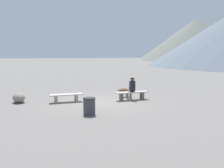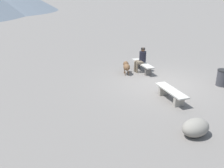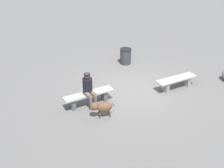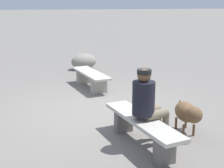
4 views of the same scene
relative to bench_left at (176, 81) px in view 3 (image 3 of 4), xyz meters
The scene contains 6 objects.
ground 1.84m from the bench_left, 10.22° to the right, with size 210.00×210.00×0.06m, color slate.
bench_left is the anchor object (origin of this frame).
bench_right 3.68m from the bench_left, ahead, with size 1.93×0.70×0.47m.
seated_person 3.72m from the bench_left, ahead, with size 0.43×0.63×1.28m.
dog 3.59m from the bench_left, 15.41° to the left, with size 0.86×0.41×0.59m.
trash_bin 3.11m from the bench_left, 70.52° to the right, with size 0.55×0.55×0.75m.
Camera 3 is at (4.18, 9.38, 5.88)m, focal length 47.16 mm.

